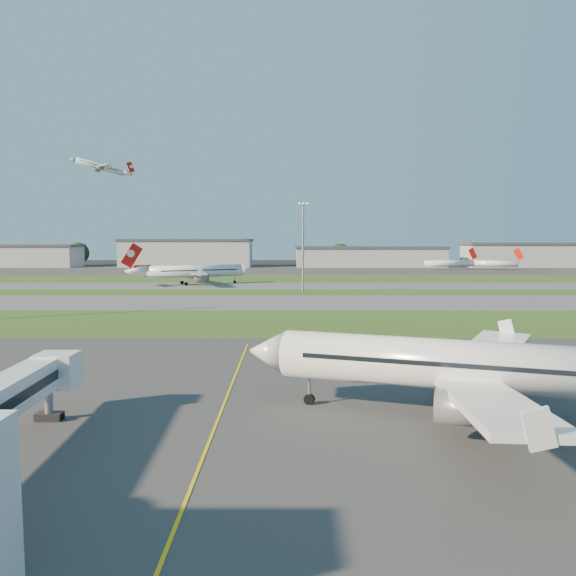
{
  "coord_description": "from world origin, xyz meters",
  "views": [
    {
      "loc": [
        11.19,
        -51.51,
        15.67
      ],
      "look_at": [
        10.91,
        45.78,
        7.0
      ],
      "focal_mm": 35.0,
      "sensor_mm": 36.0,
      "label": 1
    }
  ],
  "objects_px": {
    "airliner_parked": "(482,368)",
    "mini_jet_far": "(490,263)",
    "airliner_taxiing": "(194,272)",
    "light_mast_centre": "(303,241)",
    "mini_jet_near": "(449,263)"
  },
  "relations": [
    {
      "from": "mini_jet_near",
      "to": "airliner_parked",
      "type": "bearing_deg",
      "value": -118.77
    },
    {
      "from": "mini_jet_near",
      "to": "light_mast_centre",
      "type": "bearing_deg",
      "value": -136.06
    },
    {
      "from": "airliner_taxiing",
      "to": "mini_jet_near",
      "type": "height_order",
      "value": "airliner_taxiing"
    },
    {
      "from": "light_mast_centre",
      "to": "airliner_taxiing",
      "type": "bearing_deg",
      "value": 141.29
    },
    {
      "from": "light_mast_centre",
      "to": "mini_jet_far",
      "type": "bearing_deg",
      "value": 50.95
    },
    {
      "from": "airliner_parked",
      "to": "mini_jet_far",
      "type": "bearing_deg",
      "value": 88.61
    },
    {
      "from": "airliner_parked",
      "to": "airliner_taxiing",
      "type": "distance_m",
      "value": 149.68
    },
    {
      "from": "airliner_taxiing",
      "to": "mini_jet_far",
      "type": "xyz_separation_m",
      "value": [
        131.65,
        88.85,
        -1.16
      ]
    },
    {
      "from": "airliner_taxiing",
      "to": "mini_jet_far",
      "type": "relative_size",
      "value": 1.44
    },
    {
      "from": "airliner_taxiing",
      "to": "light_mast_centre",
      "type": "bearing_deg",
      "value": 116.75
    },
    {
      "from": "mini_jet_near",
      "to": "mini_jet_far",
      "type": "distance_m",
      "value": 20.18
    },
    {
      "from": "airliner_taxiing",
      "to": "light_mast_centre",
      "type": "height_order",
      "value": "light_mast_centre"
    },
    {
      "from": "mini_jet_near",
      "to": "mini_jet_far",
      "type": "relative_size",
      "value": 1.08
    },
    {
      "from": "airliner_parked",
      "to": "mini_jet_far",
      "type": "height_order",
      "value": "airliner_parked"
    },
    {
      "from": "airliner_parked",
      "to": "mini_jet_far",
      "type": "distance_m",
      "value": 244.92
    }
  ]
}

